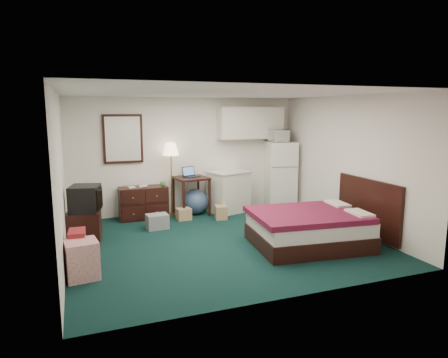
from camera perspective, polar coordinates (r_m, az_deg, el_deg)
name	(u,v)px	position (r m, az deg, el deg)	size (l,w,h in m)	color
floor	(222,241)	(6.93, -0.25, -8.91)	(5.00, 4.50, 0.01)	black
ceiling	(222,93)	(6.58, -0.26, 12.20)	(5.00, 4.50, 0.01)	white
walls	(222,169)	(6.64, -0.25, 1.37)	(5.01, 4.51, 2.50)	white
mirror	(123,139)	(8.46, -14.25, 5.58)	(0.80, 0.06, 1.00)	white
upper_cabinets	(251,123)	(9.05, 3.85, 8.01)	(1.50, 0.35, 0.70)	silver
headboard	(368,207)	(7.42, 19.87, -3.83)	(0.06, 1.56, 1.00)	black
dresser	(144,203)	(8.45, -11.42, -3.34)	(0.98, 0.45, 0.67)	black
floor_lamp	(171,179)	(8.55, -7.52, -0.05)	(0.34, 0.34, 1.56)	#B4973D
desk	(191,196)	(8.60, -4.70, -2.43)	(0.65, 0.65, 0.82)	black
exercise_ball	(195,202)	(8.68, -4.14, -3.23)	(0.55, 0.55, 0.55)	#364F78
kitchen_counter	(229,192)	(8.84, 0.65, -1.88)	(0.80, 0.61, 0.88)	silver
fridge	(281,175)	(9.29, 8.09, 0.60)	(0.63, 0.63, 1.52)	white
bed	(309,229)	(6.80, 11.98, -6.99)	(1.79, 1.39, 0.57)	#5C1029
tv_stand	(84,226)	(7.28, -19.31, -6.35)	(0.53, 0.58, 0.53)	black
suitcase	(78,250)	(6.02, -20.15, -9.54)	(0.22, 0.36, 0.58)	maroon
retail_box	(82,260)	(5.74, -19.64, -10.80)	(0.41, 0.41, 0.51)	silver
file_bin	(157,221)	(7.73, -9.51, -6.00)	(0.40, 0.30, 0.28)	gray
cardboard_box_a	(184,214)	(8.28, -5.78, -4.99)	(0.28, 0.24, 0.24)	brown
cardboard_box_b	(221,212)	(8.30, -0.43, -4.78)	(0.23, 0.28, 0.28)	brown
laptop	(191,172)	(8.51, -4.67, 0.98)	(0.31, 0.25, 0.21)	black
crt_tv	(85,198)	(7.13, -19.24, -2.65)	(0.48, 0.51, 0.44)	black
microwave	(279,134)	(9.16, 7.85, 6.33)	(0.49, 0.27, 0.34)	white
book_a	(128,183)	(8.32, -13.54, -0.58)	(0.14, 0.02, 0.20)	brown
book_b	(139,181)	(8.41, -12.01, -0.35)	(0.16, 0.02, 0.22)	brown
mug	(163,183)	(8.38, -8.71, -0.64)	(0.12, 0.09, 0.12)	#40923B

